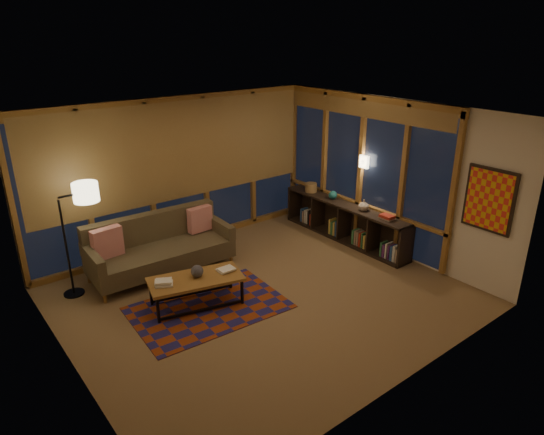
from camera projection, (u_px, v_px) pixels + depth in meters
floor at (262, 296)px, 7.29m from camera, size 5.50×5.00×0.01m
ceiling at (261, 115)px, 6.30m from camera, size 5.50×5.00×0.01m
walls at (262, 212)px, 6.80m from camera, size 5.51×5.01×2.70m
window_wall_back at (179, 174)px, 8.57m from camera, size 5.30×0.16×2.60m
window_wall_right at (359, 170)px, 8.78m from camera, size 0.16×3.70×2.60m
wall_art at (489, 200)px, 6.97m from camera, size 0.06×0.74×0.94m
wall_sconce at (364, 162)px, 8.56m from camera, size 0.12×0.18×0.22m
sofa at (161, 247)px, 7.81m from camera, size 2.30×1.01×0.93m
pillow_left at (107, 243)px, 7.40m from camera, size 0.48×0.20×0.47m
pillow_right at (200, 220)px, 8.31m from camera, size 0.44×0.17×0.43m
area_rug at (209, 307)px, 6.98m from camera, size 2.22×1.55×0.01m
coffee_table at (196, 291)px, 6.98m from camera, size 1.43×0.91×0.44m
book_stack_a at (163, 282)px, 6.71m from camera, size 0.31×0.29×0.07m
book_stack_b at (226, 269)px, 7.09m from camera, size 0.27×0.21×0.05m
ceramic_pot at (197, 271)px, 6.90m from camera, size 0.18×0.18×0.18m
floor_lamp at (66, 243)px, 7.04m from camera, size 0.58×0.39×1.69m
bookshelf at (345, 222)px, 9.11m from camera, size 0.40×2.85×0.71m
basket at (311, 187)px, 9.62m from camera, size 0.23×0.23×0.17m
teal_bowl at (333, 195)px, 9.20m from camera, size 0.17×0.17×0.16m
vase at (364, 205)px, 8.63m from camera, size 0.24×0.24×0.20m
shelf_book_stack at (387, 217)px, 8.27m from camera, size 0.23×0.28×0.07m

